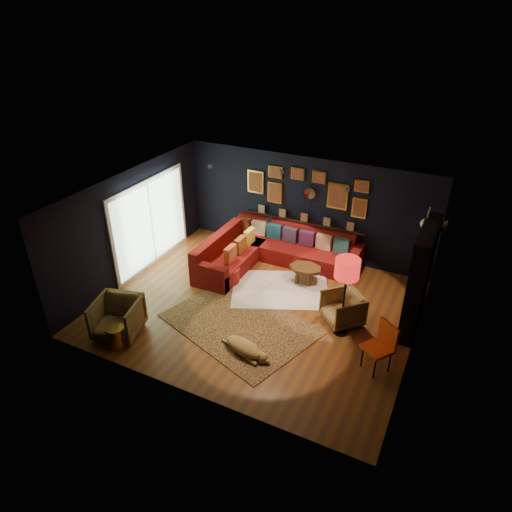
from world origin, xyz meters
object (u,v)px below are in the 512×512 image
at_px(coffee_table, 306,270).
at_px(armchair_left, 117,316).
at_px(sectional, 268,252).
at_px(pouf, 228,275).
at_px(gold_stool, 116,337).
at_px(dog, 244,345).
at_px(armchair_right, 343,307).
at_px(orange_chair, 382,343).
at_px(floor_lamp, 347,272).

relative_size(coffee_table, armchair_left, 0.90).
height_order(sectional, pouf, sectional).
xyz_separation_m(gold_stool, dog, (2.31, 0.89, -0.02)).
height_order(coffee_table, armchair_right, armchair_right).
bearing_deg(coffee_table, orange_chair, -43.23).
height_order(sectional, floor_lamp, floor_lamp).
xyz_separation_m(sectional, gold_stool, (-1.28, -4.16, -0.11)).
xyz_separation_m(sectional, dog, (1.03, -3.26, -0.13)).
height_order(armchair_right, dog, armchair_right).
bearing_deg(gold_stool, floor_lamp, 31.36).
relative_size(sectional, orange_chair, 3.53).
bearing_deg(armchair_left, gold_stool, -72.47).
bearing_deg(armchair_left, pouf, 54.08).
height_order(coffee_table, pouf, coffee_table).
bearing_deg(pouf, floor_lamp, -12.10).
relative_size(gold_stool, orange_chair, 0.45).
xyz_separation_m(pouf, floor_lamp, (2.95, -0.63, 1.24)).
bearing_deg(armchair_right, orange_chair, -0.92).
height_order(sectional, coffee_table, sectional).
relative_size(gold_stool, dog, 0.38).
relative_size(orange_chair, dog, 0.85).
bearing_deg(pouf, orange_chair, -18.42).
distance_m(sectional, floor_lamp, 3.31).
bearing_deg(armchair_right, sectional, -167.76).
xyz_separation_m(pouf, armchair_right, (2.87, -0.28, 0.16)).
bearing_deg(pouf, armchair_right, -5.53).
distance_m(armchair_left, floor_lamp, 4.55).
relative_size(sectional, dog, 2.98).
height_order(coffee_table, dog, coffee_table).
relative_size(pouf, orange_chair, 0.57).
distance_m(sectional, dog, 3.43).
bearing_deg(sectional, gold_stool, -107.11).
relative_size(coffee_table, armchair_right, 1.07).
height_order(coffee_table, armchair_left, armchair_left).
bearing_deg(gold_stool, sectional, 72.89).
bearing_deg(gold_stool, orange_chair, 19.29).
height_order(orange_chair, dog, orange_chair).
relative_size(armchair_left, armchair_right, 1.19).
bearing_deg(dog, sectional, 122.40).
xyz_separation_m(armchair_right, orange_chair, (1.01, -1.01, 0.20)).
xyz_separation_m(gold_stool, floor_lamp, (3.77, 2.30, 1.23)).
bearing_deg(coffee_table, pouf, -153.69).
distance_m(sectional, pouf, 1.31).
distance_m(armchair_left, orange_chair, 5.07).
bearing_deg(armchair_left, coffee_table, 37.50).
relative_size(sectional, armchair_left, 3.87).
bearing_deg(coffee_table, gold_stool, -123.31).
bearing_deg(floor_lamp, gold_stool, -148.64).
relative_size(floor_lamp, dog, 1.50).
distance_m(coffee_table, armchair_right, 1.64).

